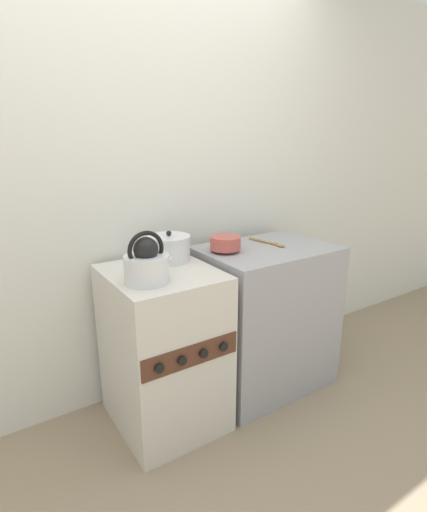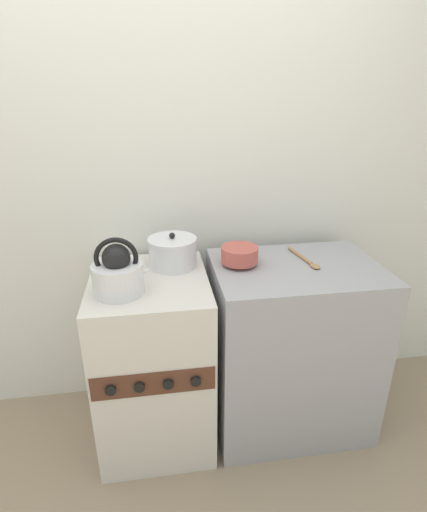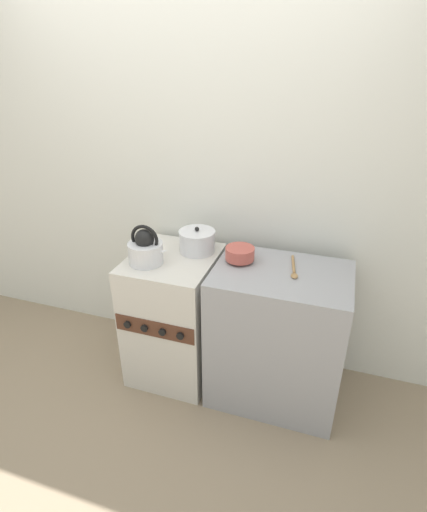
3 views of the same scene
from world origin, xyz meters
name	(u,v)px [view 3 (image 3 of 3)]	position (x,y,z in m)	size (l,w,h in m)	color
ground_plane	(160,395)	(0.00, 0.00, 0.00)	(12.00, 12.00, 0.00)	gray
wall_back	(192,180)	(0.00, 0.66, 1.25)	(7.00, 0.06, 2.50)	silver
stove	(175,315)	(0.00, 0.30, 0.43)	(0.53, 0.62, 0.86)	beige
counter	(277,336)	(0.68, 0.28, 0.44)	(0.77, 0.56, 0.89)	#99999E
kettle	(146,249)	(-0.12, 0.19, 0.95)	(0.25, 0.21, 0.24)	silver
cooking_pot	(197,241)	(0.12, 0.43, 0.93)	(0.23, 0.23, 0.17)	silver
enamel_bowl	(240,254)	(0.42, 0.33, 0.94)	(0.17, 0.17, 0.09)	#B75147
wooden_spoon	(294,269)	(0.74, 0.32, 0.90)	(0.08, 0.27, 0.02)	#A37A4C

